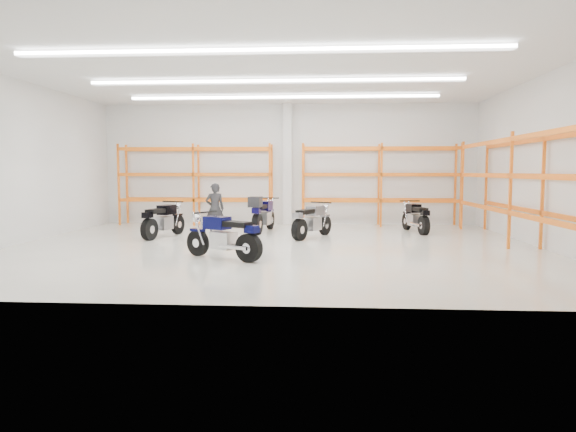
# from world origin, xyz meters

# --- Properties ---
(ground) EXTENTS (14.00, 14.00, 0.00)m
(ground) POSITION_xyz_m (0.00, 0.00, 0.00)
(ground) COLOR beige
(ground) RESTS_ON ground
(room_shell) EXTENTS (14.02, 12.02, 4.51)m
(room_shell) POSITION_xyz_m (0.00, 0.03, 3.28)
(room_shell) COLOR silver
(room_shell) RESTS_ON ground
(motorcycle_main) EXTENTS (1.94, 1.23, 1.07)m
(motorcycle_main) POSITION_xyz_m (-0.89, -2.03, 0.50)
(motorcycle_main) COLOR black
(motorcycle_main) RESTS_ON ground
(motorcycle_back_a) EXTENTS (0.92, 2.14, 1.07)m
(motorcycle_back_a) POSITION_xyz_m (-3.52, 1.66, 0.50)
(motorcycle_back_a) COLOR black
(motorcycle_back_a) RESTS_ON ground
(motorcycle_back_b) EXTENTS (0.83, 2.35, 1.21)m
(motorcycle_back_b) POSITION_xyz_m (-0.65, 3.13, 0.58)
(motorcycle_back_b) COLOR black
(motorcycle_back_b) RESTS_ON ground
(motorcycle_back_c) EXTENTS (1.18, 1.95, 1.06)m
(motorcycle_back_c) POSITION_xyz_m (0.96, 1.81, 0.49)
(motorcycle_back_c) COLOR black
(motorcycle_back_c) RESTS_ON ground
(motorcycle_back_d) EXTENTS (0.73, 2.07, 1.02)m
(motorcycle_back_d) POSITION_xyz_m (4.34, 3.37, 0.48)
(motorcycle_back_d) COLOR black
(motorcycle_back_d) RESTS_ON ground
(standing_man) EXTENTS (0.68, 0.54, 1.62)m
(standing_man) POSITION_xyz_m (-2.10, 2.60, 0.81)
(standing_man) COLOR black
(standing_man) RESTS_ON ground
(structural_column) EXTENTS (0.32, 0.32, 4.50)m
(structural_column) POSITION_xyz_m (0.00, 5.82, 2.25)
(structural_column) COLOR white
(structural_column) RESTS_ON ground
(pallet_racking_back_left) EXTENTS (5.67, 0.87, 3.00)m
(pallet_racking_back_left) POSITION_xyz_m (-3.40, 5.48, 1.79)
(pallet_racking_back_left) COLOR #FF601E
(pallet_racking_back_left) RESTS_ON ground
(pallet_racking_back_right) EXTENTS (5.67, 0.87, 3.00)m
(pallet_racking_back_right) POSITION_xyz_m (3.40, 5.48, 1.79)
(pallet_racking_back_right) COLOR #FF601E
(pallet_racking_back_right) RESTS_ON ground
(pallet_racking_side) EXTENTS (0.87, 9.07, 3.00)m
(pallet_racking_side) POSITION_xyz_m (6.48, 0.00, 1.81)
(pallet_racking_side) COLOR #FF601E
(pallet_racking_side) RESTS_ON ground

